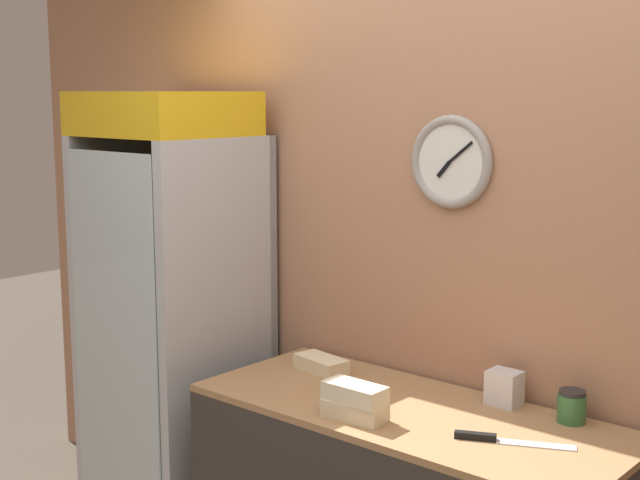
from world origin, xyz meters
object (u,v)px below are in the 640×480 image
beverage_cooler (182,306)px  sandwich_stack_middle (355,393)px  napkin_dispenser (504,388)px  chefs_knife (497,439)px  sandwich_stack_bottom (355,410)px  condiment_jar (572,406)px  sandwich_flat_left (321,364)px

beverage_cooler → sandwich_stack_middle: beverage_cooler is taller
beverage_cooler → napkin_dispenser: size_ratio=16.49×
chefs_knife → napkin_dispenser: (-0.15, 0.31, 0.05)m
sandwich_stack_middle → sandwich_stack_bottom: bearing=0.0°
condiment_jar → napkin_dispenser: napkin_dispenser is taller
chefs_knife → sandwich_flat_left: bearing=168.4°
sandwich_flat_left → condiment_jar: (0.97, 0.13, 0.02)m
sandwich_stack_bottom → sandwich_stack_middle: (0.00, 0.00, 0.06)m
beverage_cooler → sandwich_stack_bottom: (1.15, -0.25, -0.12)m
sandwich_flat_left → chefs_knife: sandwich_flat_left is taller
beverage_cooler → sandwich_stack_bottom: bearing=-12.1°
sandwich_stack_middle → sandwich_flat_left: sandwich_stack_middle is taller
sandwich_stack_middle → chefs_knife: (0.45, 0.14, -0.08)m
chefs_knife → sandwich_stack_middle: bearing=-163.2°
beverage_cooler → condiment_jar: bearing=6.5°
napkin_dispenser → sandwich_stack_middle: bearing=-124.4°
condiment_jar → napkin_dispenser: (-0.25, 0.00, 0.01)m
sandwich_stack_bottom → condiment_jar: 0.71m
beverage_cooler → napkin_dispenser: (1.46, 0.20, -0.09)m
sandwich_stack_bottom → chefs_knife: 0.47m
condiment_jar → napkin_dispenser: size_ratio=0.90×
sandwich_stack_bottom → chefs_knife: (0.45, 0.14, -0.02)m
sandwich_stack_bottom → sandwich_stack_middle: size_ratio=1.04×
sandwich_stack_middle → condiment_jar: 0.71m
beverage_cooler → napkin_dispenser: beverage_cooler is taller
beverage_cooler → chefs_knife: (1.61, -0.11, -0.15)m
beverage_cooler → napkin_dispenser: 1.47m
sandwich_stack_middle → napkin_dispenser: bearing=55.6°
sandwich_stack_bottom → sandwich_stack_middle: sandwich_stack_middle is taller
chefs_knife → condiment_jar: size_ratio=3.21×
beverage_cooler → sandwich_flat_left: beverage_cooler is taller
napkin_dispenser → beverage_cooler: bearing=-172.3°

